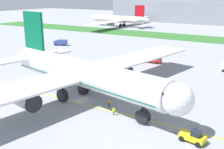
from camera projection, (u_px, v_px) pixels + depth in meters
name	position (u px, v px, depth m)	size (l,w,h in m)	color
ground_plane	(81.00, 100.00, 63.85)	(600.00, 600.00, 0.00)	gray
apron_taxi_line	(76.00, 102.00, 62.50)	(280.00, 0.36, 0.01)	yellow
grass_median_strip	(201.00, 39.00, 149.95)	(320.00, 24.00, 0.10)	#2D6628
airliner_foreground	(80.00, 73.00, 61.69)	(53.84, 85.14, 19.22)	white
pushback_tug	(193.00, 137.00, 45.43)	(6.02, 2.92, 2.25)	yellow
ground_crew_wingwalker_port	(109.00, 102.00, 59.81)	(0.61, 0.26, 1.74)	black
ground_crew_marshaller_front	(114.00, 110.00, 55.61)	(0.56, 0.38, 1.68)	black
service_truck_baggage_loader	(61.00, 42.00, 130.23)	(6.50, 4.70, 2.71)	#33478C
service_truck_fuel_bowser	(153.00, 58.00, 97.20)	(6.35, 2.73, 3.15)	#B21E19
parked_airliner_far_left	(120.00, 19.00, 202.78)	(48.75, 77.28, 15.71)	white
terminal_building	(182.00, 12.00, 230.02)	(123.10, 20.00, 18.00)	gray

